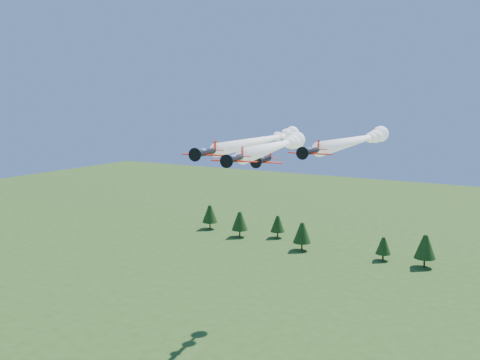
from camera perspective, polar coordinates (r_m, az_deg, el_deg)
The scene contains 5 objects.
plane_lead at distance 103.57m, azimuth 4.25°, elevation 3.75°, with size 13.54×45.76×3.70m.
plane_left at distance 123.43m, azimuth 2.75°, elevation 4.32°, with size 14.46×59.58×3.70m.
plane_right at distance 113.34m, azimuth 12.64°, elevation 4.21°, with size 7.32×51.49×3.70m.
plane_slot at distance 94.24m, azimuth 2.52°, elevation 2.14°, with size 7.53×8.21×2.63m.
treeline at distance 197.11m, azimuth 16.63°, elevation -6.35°, with size 178.21×18.72×11.97m.
Camera 1 is at (42.46, -77.00, 55.91)m, focal length 40.00 mm.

